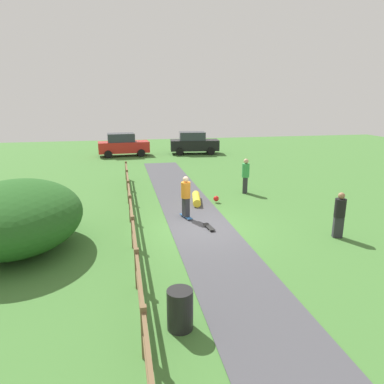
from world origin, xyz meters
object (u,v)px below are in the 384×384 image
object	(u,v)px
skateboard_loose	(209,227)
bystander_black	(340,213)
bush_large	(17,216)
parked_car_black	(194,143)
bystander_green	(246,174)
skater_fallen	(198,199)
parked_car_red	(123,145)
skater_riding	(186,195)
trash_bin	(180,309)

from	to	relation	value
skateboard_loose	bystander_black	size ratio (longest dim) A/B	0.50
bush_large	parked_car_black	distance (m)	21.06
bystander_green	parked_car_black	xyz separation A→B (m)	(0.12, 13.53, -0.04)
skateboard_loose	bystander_black	xyz separation A→B (m)	(4.26, -1.69, 0.81)
skateboard_loose	bystander_green	distance (m)	5.67
skater_fallen	skateboard_loose	distance (m)	3.43
skater_fallen	bystander_black	distance (m)	6.48
skateboard_loose	parked_car_red	bearing A→B (deg)	99.09
skater_riding	parked_car_red	xyz separation A→B (m)	(-2.27, 16.84, -0.03)
bystander_black	parked_car_red	xyz separation A→B (m)	(-7.17, 19.87, 0.06)
trash_bin	skateboard_loose	distance (m)	5.96
bystander_green	parked_car_black	bearing A→B (deg)	89.49
parked_car_red	skater_fallen	bearing A→B (deg)	-77.64
trash_bin	skater_fallen	xyz separation A→B (m)	(2.38, 8.99, -0.25)
skateboard_loose	parked_car_red	size ratio (longest dim) A/B	0.19
bystander_green	parked_car_red	world-z (taller)	parked_car_red
bush_large	skateboard_loose	xyz separation A→B (m)	(6.48, 0.49, -1.03)
bystander_green	bystander_black	bearing A→B (deg)	-79.71
bystander_green	parked_car_red	distance (m)	14.80
bush_large	skateboard_loose	size ratio (longest dim) A/B	5.95
bush_large	bystander_green	distance (m)	10.89
skateboard_loose	trash_bin	bearing A→B (deg)	-110.20
skateboard_loose	bystander_green	bearing A→B (deg)	56.31
trash_bin	skateboard_loose	size ratio (longest dim) A/B	1.10
skater_fallen	bystander_black	world-z (taller)	bystander_black
trash_bin	bystander_black	size ratio (longest dim) A/B	0.55
parked_car_black	trash_bin	bearing A→B (deg)	-102.52
trash_bin	parked_car_red	world-z (taller)	parked_car_red
trash_bin	parked_car_red	size ratio (longest dim) A/B	0.21
skateboard_loose	bystander_green	size ratio (longest dim) A/B	0.45
parked_car_black	bystander_black	bearing A→B (deg)	-87.03
skater_fallen	parked_car_red	world-z (taller)	parked_car_red
bystander_green	skateboard_loose	bearing A→B (deg)	-123.69
skater_fallen	trash_bin	bearing A→B (deg)	-104.83
bystander_black	skateboard_loose	bearing A→B (deg)	158.40
trash_bin	bystander_green	size ratio (longest dim) A/B	0.50
skater_riding	skater_fallen	world-z (taller)	skater_riding
bush_large	skater_riding	world-z (taller)	bush_large
skater_riding	parked_car_black	distance (m)	17.29
parked_car_black	skater_riding	bearing A→B (deg)	-102.91
skater_fallen	parked_car_red	distance (m)	15.14
parked_car_red	bystander_black	bearing A→B (deg)	-70.16
bush_large	skater_fallen	size ratio (longest dim) A/B	2.94
skateboard_loose	skater_riding	bearing A→B (deg)	115.32
skater_riding	bystander_green	bearing A→B (deg)	41.55
bystander_black	skater_riding	bearing A→B (deg)	148.24
trash_bin	skater_fallen	distance (m)	9.31
bush_large	skater_fallen	world-z (taller)	bush_large
trash_bin	parked_car_black	world-z (taller)	parked_car_black
parked_car_black	parked_car_red	xyz separation A→B (m)	(-6.13, -0.01, 0.00)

